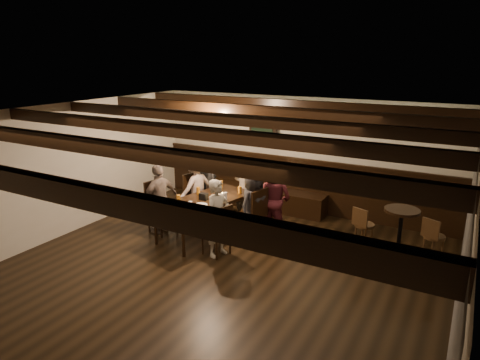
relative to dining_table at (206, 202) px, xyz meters
The scene contains 27 objects.
room 1.16m from the dining_table, 52.29° to the left, with size 7.00×7.00×7.00m.
dining_table is the anchor object (origin of this frame).
chair_left_near 0.92m from the dining_table, 135.87° to the left, with size 0.50×0.50×0.93m.
chair_left_far 0.92m from the dining_table, 160.12° to the right, with size 0.53×0.53×0.98m.
chair_right_near 0.92m from the dining_table, 19.90° to the left, with size 0.52×0.52×0.95m.
chair_right_far 0.93m from the dining_table, 44.17° to the right, with size 0.47×0.47×0.87m.
person_bench_left 1.27m from the dining_table, 122.89° to the left, with size 0.59×0.38×1.21m, color black.
person_bench_centre 1.05m from the dining_table, 77.89° to the left, with size 0.46×0.31×1.27m, color gray.
person_bench_right 1.27m from the dining_table, 32.89° to the left, with size 0.66×0.51×1.36m, color maroon.
person_left_near 0.87m from the dining_table, 136.93° to the left, with size 0.85×0.49×1.32m, color #B7A19B.
person_left_far 0.87m from the dining_table, 161.14° to the right, with size 0.76×0.32×1.30m, color gray.
person_right_near 0.87m from the dining_table, 18.86° to the left, with size 0.63×0.41×1.28m, color #242426.
person_right_far 0.87m from the dining_table, 43.07° to the right, with size 0.48×0.31×1.30m, color #B8B29B.
pint_a 0.76m from the dining_table, 99.70° to the left, with size 0.07×0.07×0.14m, color #BF7219.
pint_b 0.71m from the dining_table, 56.86° to the left, with size 0.07×0.07×0.14m, color #BF7219.
pint_c 0.34m from the dining_table, 149.46° to the left, with size 0.07×0.07×0.14m, color #BF7219.
pint_d 0.38m from the dining_table, 21.58° to the left, with size 0.07×0.07×0.14m, color silver.
pint_e 0.52m from the dining_table, 128.16° to the right, with size 0.07×0.07×0.14m, color #BF7219.
pint_f 0.60m from the dining_table, 82.12° to the right, with size 0.07×0.07×0.14m, color silver.
pint_g 0.81m from the dining_table, 98.53° to the right, with size 0.07×0.07×0.14m, color #BF7219.
plate_near 0.72m from the dining_table, 114.20° to the right, with size 0.24×0.24×0.01m, color white.
plate_far 0.36m from the dining_table, 71.14° to the right, with size 0.24×0.24×0.01m, color white.
condiment_caddy 0.13m from the dining_table, 102.11° to the right, with size 0.15×0.10×0.12m, color black.
candle 0.33m from the dining_table, 56.09° to the left, with size 0.05×0.05×0.05m, color beige.
high_top_table 3.33m from the dining_table, ahead, with size 0.53×0.53×0.95m.
bar_stool_left 2.82m from the dining_table, ahead, with size 0.33×0.34×0.96m.
bar_stool_right 3.81m from the dining_table, ahead, with size 0.34×0.35×0.96m.
Camera 1 is at (3.18, -4.73, 3.20)m, focal length 32.00 mm.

